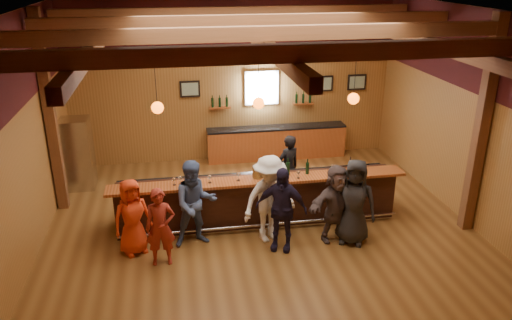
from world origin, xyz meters
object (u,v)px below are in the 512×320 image
Objects in this scene: customer_white at (269,199)px; customer_dark at (354,202)px; ice_bucket at (258,172)px; stainless_fridge at (78,154)px; customer_redvest at (160,227)px; customer_brown at (336,203)px; bartender at (288,168)px; customer_denim at (195,204)px; back_bar_cabinet at (276,142)px; bottle_a at (288,168)px; bar_counter at (258,197)px; customer_navy at (281,209)px; customer_orange at (132,217)px.

customer_white is 1.03× the size of customer_dark.
customer_dark is 7.33× the size of ice_bucket.
stainless_fridge reaches higher than customer_redvest.
stainless_fridge is 4.89m from ice_bucket.
customer_brown is 0.99× the size of bartender.
customer_denim is 1.51m from ice_bucket.
customer_dark reaches higher than back_bar_cabinet.
customer_redvest is at bearing -155.99° from bottle_a.
stainless_fridge is 5.44m from bottle_a.
customer_brown is 4.27× the size of bottle_a.
bar_counter is at bearing 19.37° from bartender.
customer_redvest is 2.40m from ice_bucket.
bottle_a is at bearing 23.91° from customer_redvest.
customer_redvest is 0.86× the size of customer_dark.
customer_navy is at bearing -88.94° from customer_white.
customer_redvest is (0.54, -0.49, -0.01)m from customer_orange.
customer_denim is 3.15m from customer_dark.
customer_white is at bearing -85.58° from bar_counter.
customer_orange is at bearing -164.46° from customer_navy.
customer_white is at bearing 41.12° from bartender.
customer_redvest is at bearing 165.42° from customer_brown.
back_bar_cabinet is 2.24× the size of customer_dark.
customer_orange is 4.06× the size of bottle_a.
bartender is (0.80, 1.73, -0.10)m from customer_white.
ice_bucket is (-0.92, -1.06, 0.42)m from bartender.
customer_redvest is at bearing -62.34° from stainless_fridge.
back_bar_cabinet is at bearing 121.17° from customer_dark.
back_bar_cabinet is 4.70m from customer_brown.
bartender is 1.16m from bottle_a.
bottle_a is at bearing 160.97° from customer_dark.
customer_redvest is 4.03× the size of bottle_a.
ice_bucket is at bearing -178.02° from bottle_a.
stainless_fridge is 6.57m from customer_brown.
customer_redvest is (-2.09, -1.42, 0.24)m from bar_counter.
customer_navy is at bearing -40.68° from stainless_fridge.
customer_navy reaches higher than ice_bucket.
bar_counter is 4.08× the size of customer_orange.
customer_white is at bearing 135.35° from customer_navy.
back_bar_cabinet is at bearing 81.33° from bottle_a.
bar_counter is 1.57× the size of back_bar_cabinet.
customer_redvest is at bearing -67.49° from customer_orange.
customer_denim is 2.13m from bottle_a.
customer_dark is at bearing -16.40° from customer_denim.
bottle_a is (-0.80, 0.89, 0.45)m from customer_brown.
customer_denim reaches higher than bartender.
customer_navy is (1.63, -0.46, -0.03)m from customer_denim.
bartender is at bearing 75.71° from bottle_a.
bar_counter is 1.23m from bartender.
customer_denim is at bearing -163.48° from customer_dark.
ice_bucket is at bearing -10.20° from customer_orange.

